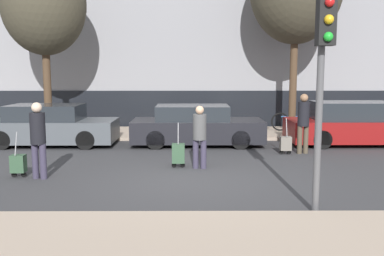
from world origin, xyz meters
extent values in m
plane|color=#38383A|center=(0.00, 0.00, 0.00)|extent=(80.00, 80.00, 0.00)
cube|color=tan|center=(0.00, -3.75, 0.06)|extent=(28.00, 2.50, 0.12)
cube|color=tan|center=(0.00, 7.00, 0.06)|extent=(28.00, 3.00, 0.12)
cube|color=gray|center=(0.00, 10.42, 5.27)|extent=(28.00, 2.44, 10.54)
cube|color=black|center=(0.00, 9.18, 0.80)|extent=(27.44, 0.06, 1.60)
cube|color=#4C5156|center=(-4.62, 4.64, 0.49)|extent=(4.23, 1.80, 0.70)
cube|color=#23282D|center=(-4.79, 4.64, 1.10)|extent=(2.33, 1.58, 0.51)
cylinder|color=black|center=(-3.31, 3.83, 0.30)|extent=(0.60, 0.18, 0.60)
cylinder|color=black|center=(-3.31, 5.45, 0.30)|extent=(0.60, 0.18, 0.60)
cylinder|color=black|center=(-5.93, 3.83, 0.30)|extent=(0.60, 0.18, 0.60)
cylinder|color=black|center=(-5.93, 5.45, 0.30)|extent=(0.60, 0.18, 0.60)
cube|color=black|center=(0.22, 4.64, 0.49)|extent=(4.31, 1.78, 0.70)
cube|color=#23282D|center=(0.05, 4.64, 1.08)|extent=(2.37, 1.57, 0.48)
cylinder|color=black|center=(1.56, 3.84, 0.30)|extent=(0.60, 0.18, 0.60)
cylinder|color=black|center=(1.56, 5.44, 0.30)|extent=(0.60, 0.18, 0.60)
cylinder|color=black|center=(-1.12, 3.84, 0.30)|extent=(0.60, 0.18, 0.60)
cylinder|color=black|center=(-1.12, 5.44, 0.30)|extent=(0.60, 0.18, 0.60)
cube|color=maroon|center=(5.58, 4.68, 0.49)|extent=(4.64, 1.84, 0.70)
cube|color=#23282D|center=(5.39, 4.68, 1.14)|extent=(2.55, 1.62, 0.59)
cylinder|color=black|center=(4.14, 3.86, 0.30)|extent=(0.60, 0.18, 0.60)
cylinder|color=black|center=(4.14, 5.51, 0.30)|extent=(0.60, 0.18, 0.60)
cylinder|color=#383347|center=(-3.58, 0.19, 0.41)|extent=(0.15, 0.15, 0.81)
cylinder|color=#383347|center=(-3.39, 0.14, 0.41)|extent=(0.15, 0.15, 0.81)
cylinder|color=black|center=(-3.49, 0.16, 1.17)|extent=(0.34, 0.34, 0.71)
sphere|color=beige|center=(-3.49, 0.16, 1.64)|extent=(0.23, 0.23, 0.23)
cube|color=#335138|center=(-4.02, 0.30, 0.32)|extent=(0.32, 0.24, 0.41)
cylinder|color=black|center=(-4.13, 0.30, 0.06)|extent=(0.12, 0.03, 0.12)
cylinder|color=black|center=(-3.91, 0.30, 0.06)|extent=(0.12, 0.03, 0.12)
cylinder|color=gray|center=(-4.02, 0.23, 0.80)|extent=(0.02, 0.19, 0.53)
cylinder|color=#383347|center=(0.10, 1.20, 0.37)|extent=(0.15, 0.15, 0.74)
cylinder|color=#383347|center=(0.30, 1.16, 0.37)|extent=(0.15, 0.15, 0.74)
cylinder|color=#4C4C4C|center=(0.20, 1.18, 1.06)|extent=(0.34, 0.34, 0.64)
sphere|color=tan|center=(0.20, 1.18, 1.48)|extent=(0.21, 0.21, 0.21)
cube|color=#335138|center=(-0.34, 1.29, 0.37)|extent=(0.32, 0.24, 0.50)
cylinder|color=black|center=(-0.45, 1.29, 0.06)|extent=(0.12, 0.03, 0.12)
cylinder|color=black|center=(-0.23, 1.29, 0.06)|extent=(0.12, 0.03, 0.12)
cylinder|color=gray|center=(-0.34, 1.21, 0.89)|extent=(0.02, 0.19, 0.53)
cylinder|color=#4C4233|center=(3.23, 3.11, 0.41)|extent=(0.15, 0.15, 0.83)
cylinder|color=#4C4233|center=(3.43, 3.16, 0.41)|extent=(0.15, 0.15, 0.83)
cylinder|color=black|center=(3.33, 3.14, 1.19)|extent=(0.34, 0.34, 0.72)
sphere|color=#936B4C|center=(3.33, 3.14, 1.67)|extent=(0.23, 0.23, 0.23)
cube|color=slate|center=(2.79, 3.01, 0.33)|extent=(0.32, 0.24, 0.41)
cylinder|color=black|center=(2.68, 3.01, 0.06)|extent=(0.12, 0.03, 0.12)
cylinder|color=black|center=(2.90, 3.01, 0.06)|extent=(0.12, 0.03, 0.12)
cylinder|color=gray|center=(2.79, 2.94, 0.81)|extent=(0.02, 0.19, 0.53)
cylinder|color=#515154|center=(2.13, -2.25, 1.83)|extent=(0.12, 0.12, 3.65)
cube|color=black|center=(2.13, -2.43, 3.25)|extent=(0.28, 0.24, 0.80)
sphere|color=red|center=(2.13, -2.58, 3.52)|extent=(0.15, 0.15, 0.15)
sphere|color=gold|center=(2.13, -2.58, 3.25)|extent=(0.15, 0.15, 0.15)
sphere|color=green|center=(2.13, -2.58, 2.99)|extent=(0.15, 0.15, 0.15)
torus|color=black|center=(4.56, 7.16, 0.48)|extent=(0.72, 0.06, 0.72)
torus|color=black|center=(3.51, 7.16, 0.48)|extent=(0.72, 0.06, 0.72)
cylinder|color=navy|center=(4.03, 7.16, 0.68)|extent=(1.00, 0.05, 0.05)
cylinder|color=navy|center=(3.85, 7.16, 0.88)|extent=(0.04, 0.04, 0.40)
cylinder|color=#4C3826|center=(3.95, 7.10, 2.05)|extent=(0.28, 0.28, 3.86)
cylinder|color=#4C3826|center=(-5.30, 6.45, 1.80)|extent=(0.28, 0.28, 3.35)
ellipsoid|color=#423D2D|center=(-5.30, 6.45, 4.86)|extent=(3.02, 3.02, 3.69)
camera|label=1|loc=(-0.07, -9.42, 2.45)|focal=40.00mm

